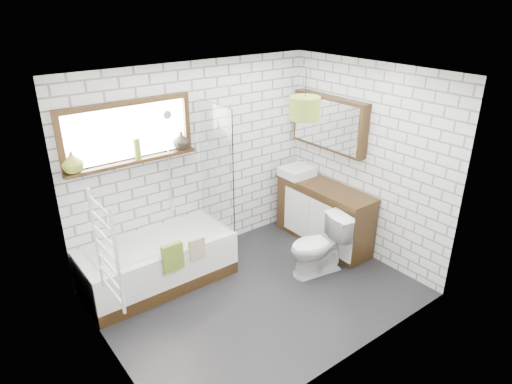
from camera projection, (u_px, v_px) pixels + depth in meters
floor at (259, 295)px, 5.31m from camera, size 3.40×2.60×0.01m
ceiling at (260, 76)px, 4.29m from camera, size 3.40×2.60×0.01m
wall_back at (196, 163)px, 5.75m from camera, size 3.40×0.01×2.50m
wall_front at (354, 247)px, 3.85m from camera, size 3.40×0.01×2.50m
wall_left at (100, 247)px, 3.85m from camera, size 0.01×2.60×2.50m
wall_right at (366, 163)px, 5.75m from camera, size 0.01×2.60×2.50m
window at (129, 133)px, 5.02m from camera, size 1.52×0.16×0.68m
towel_radiator at (106, 251)px, 3.90m from camera, size 0.06×0.52×1.00m
mirror_cabinet at (329, 123)px, 5.98m from camera, size 0.16×1.20×0.70m
shower_riser at (169, 163)px, 5.45m from camera, size 0.02×0.02×1.30m
bathtub at (158, 263)px, 5.40m from camera, size 1.76×0.78×0.57m
shower_screen at (216, 165)px, 5.46m from camera, size 0.02×0.72×1.50m
towel_green at (173, 257)px, 5.02m from camera, size 0.24×0.07×0.33m
towel_beige at (197, 248)px, 5.19m from camera, size 0.20×0.05×0.25m
vanity at (324, 214)px, 6.26m from camera, size 0.48×1.49×0.85m
basin at (297, 172)px, 6.40m from camera, size 0.43×0.37×0.12m
tap at (306, 164)px, 6.46m from camera, size 0.04×0.04×0.17m
toilet at (318, 246)px, 5.58m from camera, size 0.55×0.80×0.75m
vase_olive at (73, 164)px, 4.72m from camera, size 0.29×0.29×0.23m
vase_dark at (182, 142)px, 5.43m from camera, size 0.26×0.26×0.21m
bottle at (137, 150)px, 5.12m from camera, size 0.08×0.08×0.23m
pendant at (305, 108)px, 4.82m from camera, size 0.33×0.33×0.24m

